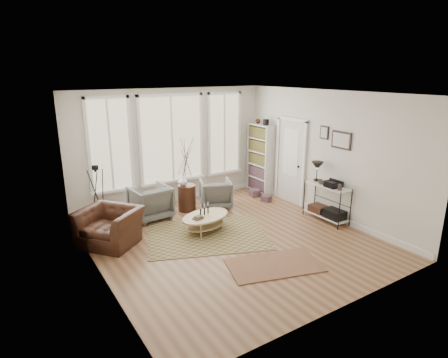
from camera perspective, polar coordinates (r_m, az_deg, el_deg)
room at (r=7.24m, az=1.23°, el=1.20°), size 5.50×5.54×2.90m
bay_window at (r=9.49m, az=-7.93°, el=5.77°), size 4.14×0.12×2.24m
door at (r=9.71m, az=10.13°, el=2.98°), size 0.09×1.06×2.22m
bookcase at (r=10.46m, az=5.58°, el=3.16°), size 0.31×0.85×2.06m
low_shelf at (r=8.77m, az=15.36°, el=-2.94°), size 0.38×1.08×1.30m
wall_art at (r=8.60m, az=16.80°, el=5.98°), size 0.04×0.88×0.44m
rug_main at (r=7.87m, az=-2.60°, el=-8.54°), size 2.93×2.59×0.01m
rug_runner at (r=6.81m, az=7.65°, el=-12.82°), size 1.81×1.32×0.01m
coffee_table at (r=7.96m, az=-2.87°, el=-6.10°), size 1.29×0.99×0.52m
armchair_left at (r=8.78m, az=-11.15°, el=-3.50°), size 0.89×0.91×0.78m
armchair_right at (r=9.36m, az=-1.28°, el=-2.21°), size 0.97×0.98×0.69m
side_table at (r=8.99m, az=-5.77°, el=0.42°), size 0.43×0.43×1.81m
vase at (r=9.02m, az=-6.29°, el=-0.30°), size 0.27×0.27×0.22m
accent_chair at (r=7.72m, az=-17.10°, el=-6.95°), size 1.46×1.44×0.71m
tripod_camera at (r=8.64m, az=-18.63°, el=-2.73°), size 0.48×0.48×1.35m
book_stack_near at (r=10.25m, az=4.69°, el=-2.09°), size 0.28×0.33×0.19m
book_stack_far at (r=9.88m, az=6.49°, el=-2.96°), size 0.24×0.28×0.15m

